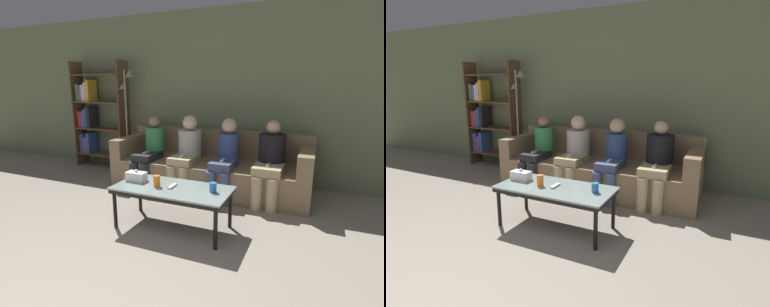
% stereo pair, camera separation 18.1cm
% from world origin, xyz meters
% --- Properties ---
extents(wall_back, '(12.00, 0.06, 2.60)m').
position_xyz_m(wall_back, '(0.00, 3.77, 1.30)').
color(wall_back, '#707F5B').
rests_on(wall_back, ground_plane).
extents(couch, '(2.77, 0.96, 0.81)m').
position_xyz_m(couch, '(0.00, 3.22, 0.29)').
color(couch, '#897051').
rests_on(couch, ground_plane).
extents(coffee_table, '(1.21, 0.58, 0.45)m').
position_xyz_m(coffee_table, '(0.06, 1.86, 0.41)').
color(coffee_table, '#8C9E99').
rests_on(coffee_table, ground_plane).
extents(cup_near_left, '(0.07, 0.07, 0.10)m').
position_xyz_m(cup_near_left, '(0.49, 1.89, 0.50)').
color(cup_near_left, '#3372BF').
rests_on(cup_near_left, coffee_table).
extents(cup_near_right, '(0.07, 0.07, 0.12)m').
position_xyz_m(cup_near_right, '(-0.10, 1.82, 0.51)').
color(cup_near_right, orange).
rests_on(cup_near_right, coffee_table).
extents(tissue_box, '(0.22, 0.12, 0.13)m').
position_xyz_m(tissue_box, '(-0.40, 1.89, 0.50)').
color(tissue_box, white).
rests_on(tissue_box, coffee_table).
extents(game_remote, '(0.04, 0.15, 0.02)m').
position_xyz_m(game_remote, '(0.06, 1.86, 0.46)').
color(game_remote, white).
rests_on(game_remote, coffee_table).
extents(bookshelf, '(1.02, 0.32, 1.88)m').
position_xyz_m(bookshelf, '(-2.36, 3.54, 0.93)').
color(bookshelf, brown).
rests_on(bookshelf, ground_plane).
extents(standing_lamp, '(0.31, 0.26, 1.72)m').
position_xyz_m(standing_lamp, '(-1.55, 3.39, 1.05)').
color(standing_lamp, gray).
rests_on(standing_lamp, ground_plane).
extents(seated_person_left_end, '(0.31, 0.66, 1.03)m').
position_xyz_m(seated_person_left_end, '(-0.87, 2.97, 0.54)').
color(seated_person_left_end, '#28282D').
rests_on(seated_person_left_end, ground_plane).
extents(seated_person_mid_left, '(0.33, 0.66, 1.06)m').
position_xyz_m(seated_person_mid_left, '(-0.29, 3.00, 0.57)').
color(seated_person_mid_left, tan).
rests_on(seated_person_mid_left, ground_plane).
extents(seated_person_mid_right, '(0.31, 0.66, 1.05)m').
position_xyz_m(seated_person_mid_right, '(0.29, 2.97, 0.55)').
color(seated_person_mid_right, '#47567A').
rests_on(seated_person_mid_right, ground_plane).
extents(seated_person_right_end, '(0.34, 0.69, 1.04)m').
position_xyz_m(seated_person_right_end, '(0.87, 2.99, 0.56)').
color(seated_person_right_end, tan).
rests_on(seated_person_right_end, ground_plane).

